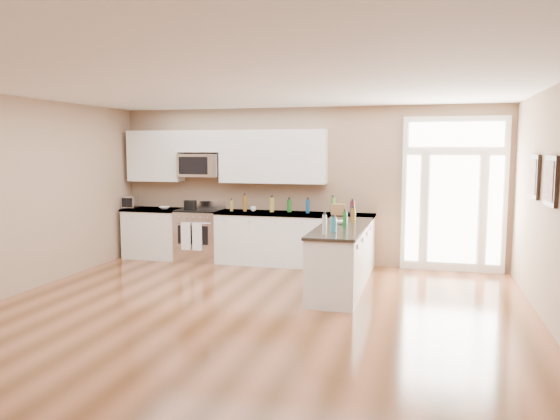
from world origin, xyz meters
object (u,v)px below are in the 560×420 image
peninsula_cabinet (341,260)px  toaster_oven (130,202)px  kitchen_range (200,235)px  stockpot (190,205)px

peninsula_cabinet → toaster_oven: (-4.28, 1.42, 0.62)m
kitchen_range → stockpot: bearing=-151.3°
stockpot → peninsula_cabinet: bearing=-24.5°
kitchen_range → stockpot: 0.59m
peninsula_cabinet → kitchen_range: size_ratio=2.15×
kitchen_range → toaster_oven: 1.53m
kitchen_range → stockpot: size_ratio=4.49×
peninsula_cabinet → kitchen_range: 3.20m
kitchen_range → peninsula_cabinet: bearing=-26.9°
kitchen_range → toaster_oven: (-1.42, -0.03, 0.58)m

